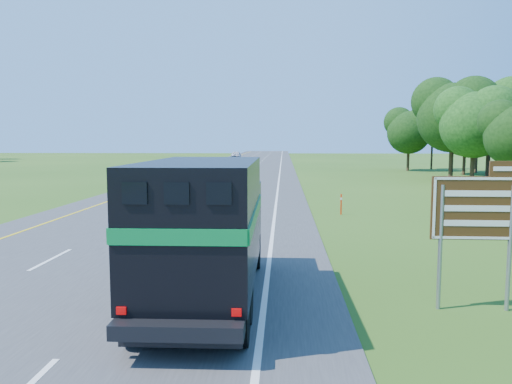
# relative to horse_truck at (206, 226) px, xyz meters

# --- Properties ---
(road) EXTENTS (15.00, 260.00, 0.04)m
(road) POSITION_rel_horse_truck_xyz_m (-4.07, 42.99, -1.90)
(road) COLOR #38383A
(road) RESTS_ON ground
(lane_markings) EXTENTS (11.15, 260.00, 0.01)m
(lane_markings) POSITION_rel_horse_truck_xyz_m (-4.07, 42.99, -1.87)
(lane_markings) COLOR yellow
(lane_markings) RESTS_ON road
(horse_truck) EXTENTS (2.60, 7.96, 3.51)m
(horse_truck) POSITION_rel_horse_truck_xyz_m (0.00, 0.00, 0.00)
(horse_truck) COLOR black
(horse_truck) RESTS_ON road
(white_suv) EXTENTS (2.98, 6.42, 1.78)m
(white_suv) POSITION_rel_horse_truck_xyz_m (-7.94, 43.94, -0.99)
(white_suv) COLOR white
(white_suv) RESTS_ON road
(far_car) EXTENTS (2.11, 5.08, 1.72)m
(far_car) POSITION_rel_horse_truck_xyz_m (-8.09, 92.05, -1.02)
(far_car) COLOR #B3B3BB
(far_car) RESTS_ON road
(exit_sign) EXTENTS (2.09, 0.12, 3.55)m
(exit_sign) POSITION_rel_horse_truck_xyz_m (6.44, -0.23, 0.39)
(exit_sign) COLOR gray
(exit_sign) RESTS_ON ground
(delineator) EXTENTS (0.09, 0.05, 1.13)m
(delineator) POSITION_rel_horse_truck_xyz_m (5.02, 14.98, -1.31)
(delineator) COLOR #F8340D
(delineator) RESTS_ON ground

